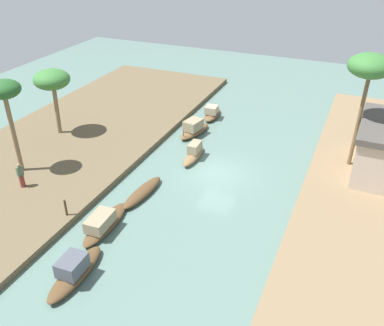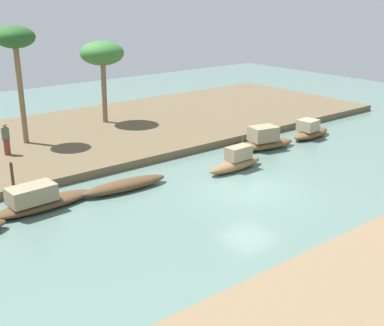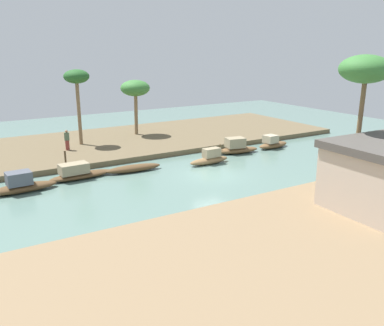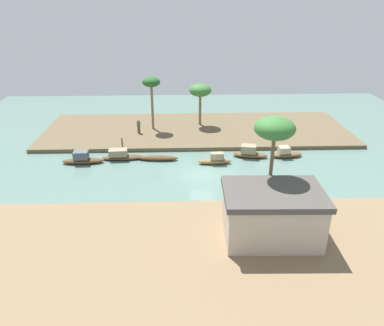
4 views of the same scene
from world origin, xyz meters
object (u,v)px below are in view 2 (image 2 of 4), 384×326
sampan_downstream_large (125,185)px  mooring_post (12,174)px  sampan_with_red_awning (236,162)px  palm_tree_left_near (102,54)px  sampan_with_tall_canopy (39,200)px  sampan_foreground (310,131)px  sampan_midstream (265,140)px  person_on_near_bank (6,141)px  palm_tree_left_far (15,42)px

sampan_downstream_large → mooring_post: 5.16m
sampan_with_red_awning → palm_tree_left_near: palm_tree_left_near is taller
sampan_with_tall_canopy → palm_tree_left_near: 14.48m
sampan_foreground → sampan_downstream_large: (14.01, 0.35, -0.18)m
sampan_midstream → palm_tree_left_near: 12.16m
sampan_midstream → mooring_post: 14.42m
sampan_downstream_large → person_on_near_bank: bearing=-66.1°
sampan_with_tall_canopy → sampan_with_red_awning: bearing=168.4°
palm_tree_left_near → palm_tree_left_far: bearing=13.1°
sampan_foreground → person_on_near_bank: person_on_near_bank is taller
sampan_midstream → sampan_downstream_large: (9.99, 0.49, -0.27)m
sampan_with_tall_canopy → sampan_with_red_awning: 10.21m
sampan_midstream → palm_tree_left_far: (11.06, -8.76, 5.69)m
sampan_with_tall_canopy → sampan_with_red_awning: (-10.09, 1.54, 0.01)m
sampan_with_red_awning → palm_tree_left_far: bearing=-57.2°
person_on_near_bank → mooring_post: (1.46, 4.72, -0.24)m
sampan_with_tall_canopy → palm_tree_left_far: size_ratio=0.69×
sampan_midstream → sampan_foreground: 4.03m
sampan_with_red_awning → sampan_downstream_large: bearing=-12.5°
sampan_with_tall_canopy → sampan_downstream_large: (-4.03, 0.38, -0.18)m
person_on_near_bank → sampan_midstream: bearing=169.6°
sampan_downstream_large → person_on_near_bank: size_ratio=2.47×
sampan_with_red_awning → person_on_near_bank: 12.46m
sampan_midstream → mooring_post: (14.21, -2.39, 0.45)m
sampan_with_tall_canopy → palm_tree_left_near: (-9.11, -10.30, 4.54)m
sampan_midstream → palm_tree_left_far: 15.22m
sampan_midstream → palm_tree_left_near: palm_tree_left_near is taller
sampan_with_tall_canopy → person_on_near_bank: bearing=-102.8°
sampan_downstream_large → palm_tree_left_far: bearing=-79.5°
sampan_with_tall_canopy → palm_tree_left_far: (-2.95, -8.87, 5.78)m
sampan_with_tall_canopy → sampan_foreground: size_ratio=1.31×
sampan_with_tall_canopy → palm_tree_left_far: bearing=-111.3°
sampan_midstream → mooring_post: mooring_post is taller
sampan_downstream_large → palm_tree_left_far: size_ratio=0.65×
sampan_with_tall_canopy → mooring_post: bearing=-88.3°
sampan_with_tall_canopy → sampan_foreground: (-18.04, 0.03, -0.00)m
palm_tree_left_near → sampan_foreground: bearing=130.8°
sampan_midstream → palm_tree_left_far: bearing=-27.4°
mooring_post → palm_tree_left_far: bearing=-116.3°
sampan_with_tall_canopy → person_on_near_bank: (-1.26, -7.21, 0.78)m
sampan_with_red_awning → sampan_midstream: sampan_midstream is taller
sampan_with_tall_canopy → sampan_midstream: bearing=177.5°
mooring_post → palm_tree_left_near: bearing=-140.0°
person_on_near_bank → sampan_foreground: bearing=175.4°
palm_tree_left_far → sampan_foreground: bearing=149.5°
sampan_midstream → palm_tree_left_near: bearing=-53.3°
sampan_midstream → sampan_with_tall_canopy: bearing=11.4°
sampan_downstream_large → palm_tree_left_near: bearing=-111.6°
sampan_foreground → mooring_post: size_ratio=3.19×
sampan_midstream → mooring_post: size_ratio=3.63×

